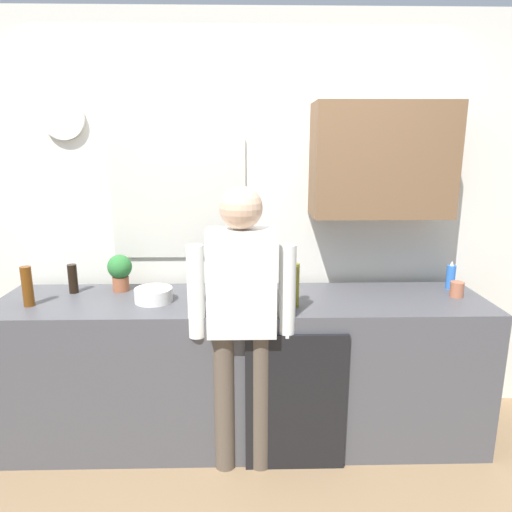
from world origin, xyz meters
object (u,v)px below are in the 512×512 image
(potted_plant, at_px, (120,270))
(bottle_red_vinegar, at_px, (247,288))
(dish_soap, at_px, (451,276))
(cup_terracotta_mug, at_px, (457,289))
(bottle_dark_sauce, at_px, (73,279))
(person_at_sink, at_px, (242,310))
(coffee_maker, at_px, (223,271))
(bottle_amber_beer, at_px, (27,286))
(bottle_olive_oil, at_px, (294,285))
(mixing_bowl, at_px, (154,295))

(potted_plant, bearing_deg, bottle_red_vinegar, -21.32)
(dish_soap, bearing_deg, cup_terracotta_mug, -100.98)
(bottle_dark_sauce, height_order, dish_soap, same)
(bottle_red_vinegar, bearing_deg, person_at_sink, -100.28)
(dish_soap, distance_m, person_at_sink, 1.41)
(coffee_maker, relative_size, bottle_amber_beer, 1.43)
(bottle_red_vinegar, height_order, dish_soap, bottle_red_vinegar)
(dish_soap, relative_size, person_at_sink, 0.11)
(bottle_olive_oil, xyz_separation_m, mixing_bowl, (-0.81, 0.10, -0.08))
(bottle_olive_oil, height_order, mixing_bowl, bottle_olive_oil)
(bottle_dark_sauce, distance_m, bottle_red_vinegar, 1.11)
(cup_terracotta_mug, bearing_deg, bottle_dark_sauce, 176.79)
(coffee_maker, bearing_deg, bottle_amber_beer, -170.66)
(cup_terracotta_mug, bearing_deg, person_at_sink, -166.37)
(bottle_amber_beer, xyz_separation_m, potted_plant, (0.45, 0.27, 0.02))
(coffee_maker, xyz_separation_m, mixing_bowl, (-0.40, -0.12, -0.11))
(bottle_dark_sauce, bearing_deg, bottle_olive_oil, -11.62)
(bottle_dark_sauce, bearing_deg, mixing_bowl, -18.58)
(dish_soap, bearing_deg, bottle_dark_sauce, -179.08)
(coffee_maker, height_order, bottle_olive_oil, coffee_maker)
(bottle_red_vinegar, bearing_deg, bottle_dark_sauce, 165.76)
(bottle_amber_beer, bearing_deg, bottle_olive_oil, -1.49)
(dish_soap, bearing_deg, potted_plant, -179.96)
(person_at_sink, bearing_deg, cup_terracotta_mug, 4.52)
(potted_plant, bearing_deg, coffee_maker, -8.17)
(bottle_olive_oil, distance_m, potted_plant, 1.10)
(bottle_olive_oil, height_order, bottle_dark_sauce, bottle_olive_oil)
(bottle_red_vinegar, bearing_deg, coffee_maker, 124.37)
(cup_terracotta_mug, bearing_deg, coffee_maker, 176.95)
(mixing_bowl, bearing_deg, coffee_maker, 16.86)
(bottle_olive_oil, height_order, bottle_red_vinegar, bottle_olive_oil)
(coffee_maker, xyz_separation_m, bottle_amber_beer, (-1.09, -0.18, -0.03))
(bottle_red_vinegar, bearing_deg, bottle_amber_beer, 178.30)
(bottle_olive_oil, bearing_deg, bottle_amber_beer, 178.51)
(bottle_olive_oil, height_order, person_at_sink, person_at_sink)
(cup_terracotta_mug, relative_size, potted_plant, 0.40)
(bottle_amber_beer, height_order, cup_terracotta_mug, bottle_amber_beer)
(coffee_maker, height_order, potted_plant, coffee_maker)
(bottle_amber_beer, bearing_deg, person_at_sink, -9.77)
(bottle_amber_beer, xyz_separation_m, dish_soap, (2.54, 0.27, -0.04))
(coffee_maker, bearing_deg, cup_terracotta_mug, -3.05)
(dish_soap, bearing_deg, bottle_olive_oil, -163.13)
(coffee_maker, bearing_deg, dish_soap, 3.73)
(cup_terracotta_mug, bearing_deg, mixing_bowl, -178.54)
(bottle_amber_beer, height_order, potted_plant, same)
(coffee_maker, bearing_deg, bottle_red_vinegar, -55.63)
(bottle_amber_beer, bearing_deg, mixing_bowl, 4.84)
(bottle_amber_beer, distance_m, bottle_dark_sauce, 0.29)
(coffee_maker, relative_size, cup_terracotta_mug, 3.59)
(person_at_sink, bearing_deg, potted_plant, 138.62)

